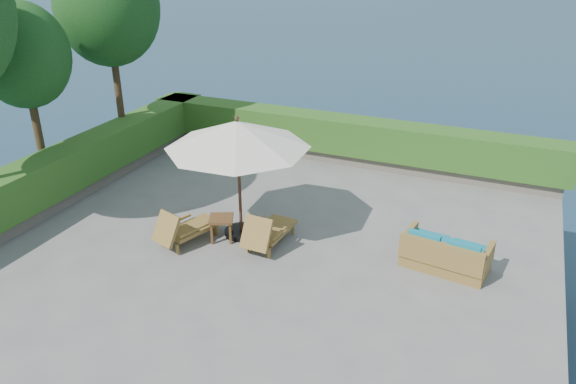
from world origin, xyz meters
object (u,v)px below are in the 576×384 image
at_px(patio_umbrella, 238,136).
at_px(side_table, 221,221).
at_px(lounge_left, 184,228).
at_px(lounge_right, 267,231).
at_px(wicker_loveseat, 445,255).

bearing_deg(patio_umbrella, side_table, -126.70).
xyz_separation_m(lounge_left, side_table, (0.68, 0.45, 0.09)).
height_order(lounge_right, wicker_loveseat, lounge_right).
distance_m(lounge_right, side_table, 1.07).
bearing_deg(lounge_left, patio_umbrella, 58.87).
bearing_deg(patio_umbrella, wicker_loveseat, 4.28).
bearing_deg(lounge_right, side_table, -169.90).
relative_size(patio_umbrella, lounge_right, 2.55).
relative_size(lounge_left, lounge_right, 1.03).
xyz_separation_m(side_table, wicker_loveseat, (4.72, 0.71, -0.13)).
relative_size(patio_umbrella, lounge_left, 2.47).
distance_m(patio_umbrella, wicker_loveseat, 4.89).
height_order(lounge_left, wicker_loveseat, lounge_left).
height_order(lounge_left, side_table, lounge_left).
bearing_deg(lounge_left, lounge_right, 36.63).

